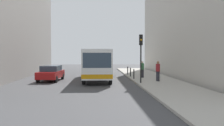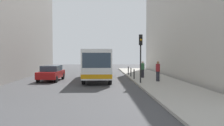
{
  "view_description": "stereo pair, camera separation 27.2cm",
  "coord_description": "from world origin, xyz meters",
  "px_view_note": "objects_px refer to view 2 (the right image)",
  "views": [
    {
      "loc": [
        -0.11,
        -23.03,
        2.59
      ],
      "look_at": [
        1.21,
        0.29,
        1.76
      ],
      "focal_mm": 40.25,
      "sensor_mm": 36.0,
      "label": 1
    },
    {
      "loc": [
        0.16,
        -23.05,
        2.59
      ],
      "look_at": [
        1.21,
        0.29,
        1.76
      ],
      "focal_mm": 40.25,
      "sensor_mm": 36.0,
      "label": 2
    }
  ],
  "objects_px": {
    "car_beside_bus": "(51,73)",
    "pedestrian_near_signal": "(158,71)",
    "car_behind_bus": "(95,67)",
    "pedestrian_mid_sidewalk": "(143,69)",
    "bus": "(98,63)",
    "traffic_light": "(141,49)",
    "bollard_mid": "(131,72)",
    "bollard_far": "(128,71)",
    "bollard_near": "(134,74)"
  },
  "relations": [
    {
      "from": "car_beside_bus",
      "to": "pedestrian_near_signal",
      "type": "distance_m",
      "value": 10.16
    },
    {
      "from": "car_behind_bus",
      "to": "pedestrian_mid_sidewalk",
      "type": "xyz_separation_m",
      "value": [
        5.2,
        -8.94,
        0.22
      ]
    },
    {
      "from": "bus",
      "to": "car_beside_bus",
      "type": "xyz_separation_m",
      "value": [
        -4.47,
        -0.98,
        -0.94
      ]
    },
    {
      "from": "bus",
      "to": "traffic_light",
      "type": "relative_size",
      "value": 2.69
    },
    {
      "from": "pedestrian_near_signal",
      "to": "bus",
      "type": "bearing_deg",
      "value": -12.98
    },
    {
      "from": "car_beside_bus",
      "to": "traffic_light",
      "type": "xyz_separation_m",
      "value": [
        8.18,
        -3.29,
        2.22
      ]
    },
    {
      "from": "pedestrian_near_signal",
      "to": "pedestrian_mid_sidewalk",
      "type": "relative_size",
      "value": 1.05
    },
    {
      "from": "bollard_mid",
      "to": "bollard_far",
      "type": "xyz_separation_m",
      "value": [
        0.0,
        2.58,
        0.0
      ]
    },
    {
      "from": "bus",
      "to": "traffic_light",
      "type": "xyz_separation_m",
      "value": [
        3.71,
        -4.27,
        1.28
      ]
    },
    {
      "from": "traffic_light",
      "to": "bollard_far",
      "type": "xyz_separation_m",
      "value": [
        -0.1,
        8.56,
        -2.38
      ]
    },
    {
      "from": "bus",
      "to": "bollard_mid",
      "type": "relative_size",
      "value": 11.61
    },
    {
      "from": "traffic_light",
      "to": "bollard_far",
      "type": "height_order",
      "value": "traffic_light"
    },
    {
      "from": "car_beside_bus",
      "to": "bollard_near",
      "type": "height_order",
      "value": "car_beside_bus"
    },
    {
      "from": "bus",
      "to": "bollard_mid",
      "type": "bearing_deg",
      "value": -154.54
    },
    {
      "from": "car_behind_bus",
      "to": "bollard_mid",
      "type": "bearing_deg",
      "value": 116.39
    },
    {
      "from": "bollard_mid",
      "to": "car_beside_bus",
      "type": "bearing_deg",
      "value": -161.58
    },
    {
      "from": "bollard_near",
      "to": "bollard_far",
      "type": "bearing_deg",
      "value": 90.0
    },
    {
      "from": "traffic_light",
      "to": "bollard_mid",
      "type": "xyz_separation_m",
      "value": [
        -0.1,
        5.98,
        -2.38
      ]
    },
    {
      "from": "bollard_mid",
      "to": "car_behind_bus",
      "type": "bearing_deg",
      "value": 118.31
    },
    {
      "from": "car_behind_bus",
      "to": "bollard_far",
      "type": "relative_size",
      "value": 4.69
    },
    {
      "from": "bollard_near",
      "to": "bollard_mid",
      "type": "relative_size",
      "value": 1.0
    },
    {
      "from": "bus",
      "to": "car_behind_bus",
      "type": "bearing_deg",
      "value": -86.73
    },
    {
      "from": "bollard_near",
      "to": "pedestrian_near_signal",
      "type": "height_order",
      "value": "pedestrian_near_signal"
    },
    {
      "from": "bollard_far",
      "to": "bollard_near",
      "type": "bearing_deg",
      "value": -90.0
    },
    {
      "from": "bus",
      "to": "bollard_near",
      "type": "xyz_separation_m",
      "value": [
        3.61,
        -0.87,
        -1.1
      ]
    },
    {
      "from": "car_behind_bus",
      "to": "pedestrian_near_signal",
      "type": "distance_m",
      "value": 13.85
    },
    {
      "from": "bollard_mid",
      "to": "pedestrian_near_signal",
      "type": "distance_m",
      "value": 5.19
    },
    {
      "from": "car_behind_bus",
      "to": "pedestrian_near_signal",
      "type": "relative_size",
      "value": 2.47
    },
    {
      "from": "car_behind_bus",
      "to": "bollard_mid",
      "type": "height_order",
      "value": "car_behind_bus"
    },
    {
      "from": "car_beside_bus",
      "to": "pedestrian_mid_sidewalk",
      "type": "xyz_separation_m",
      "value": [
        9.15,
        1.42,
        0.22
      ]
    },
    {
      "from": "pedestrian_mid_sidewalk",
      "to": "pedestrian_near_signal",
      "type": "bearing_deg",
      "value": -68.93
    },
    {
      "from": "bollard_far",
      "to": "pedestrian_mid_sidewalk",
      "type": "height_order",
      "value": "pedestrian_mid_sidewalk"
    },
    {
      "from": "bus",
      "to": "traffic_light",
      "type": "bearing_deg",
      "value": 131.14
    },
    {
      "from": "bus",
      "to": "bollard_far",
      "type": "bearing_deg",
      "value": -129.97
    },
    {
      "from": "bollard_far",
      "to": "pedestrian_near_signal",
      "type": "height_order",
      "value": "pedestrian_near_signal"
    },
    {
      "from": "pedestrian_near_signal",
      "to": "bollard_near",
      "type": "bearing_deg",
      "value": -33.74
    },
    {
      "from": "car_beside_bus",
      "to": "bollard_far",
      "type": "distance_m",
      "value": 9.65
    },
    {
      "from": "bus",
      "to": "pedestrian_near_signal",
      "type": "xyz_separation_m",
      "value": [
        5.47,
        -3.11,
        -0.67
      ]
    },
    {
      "from": "bollard_far",
      "to": "bollard_mid",
      "type": "bearing_deg",
      "value": -90.0
    },
    {
      "from": "bus",
      "to": "car_behind_bus",
      "type": "height_order",
      "value": "bus"
    },
    {
      "from": "car_beside_bus",
      "to": "bollard_near",
      "type": "xyz_separation_m",
      "value": [
        8.08,
        0.11,
        -0.16
      ]
    },
    {
      "from": "car_behind_bus",
      "to": "traffic_light",
      "type": "bearing_deg",
      "value": 105.3
    },
    {
      "from": "traffic_light",
      "to": "pedestrian_near_signal",
      "type": "xyz_separation_m",
      "value": [
        1.75,
        1.15,
        -1.95
      ]
    },
    {
      "from": "car_beside_bus",
      "to": "bollard_far",
      "type": "xyz_separation_m",
      "value": [
        8.08,
        5.27,
        -0.16
      ]
    },
    {
      "from": "bollard_near",
      "to": "bus",
      "type": "bearing_deg",
      "value": 166.46
    },
    {
      "from": "bollard_near",
      "to": "bollard_far",
      "type": "distance_m",
      "value": 5.16
    },
    {
      "from": "car_beside_bus",
      "to": "bollard_mid",
      "type": "bearing_deg",
      "value": -158.25
    },
    {
      "from": "car_beside_bus",
      "to": "pedestrian_mid_sidewalk",
      "type": "bearing_deg",
      "value": -167.86
    },
    {
      "from": "car_behind_bus",
      "to": "bollard_far",
      "type": "height_order",
      "value": "car_behind_bus"
    },
    {
      "from": "bollard_near",
      "to": "pedestrian_mid_sidewalk",
      "type": "xyz_separation_m",
      "value": [
        1.07,
        1.31,
        0.38
      ]
    }
  ]
}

